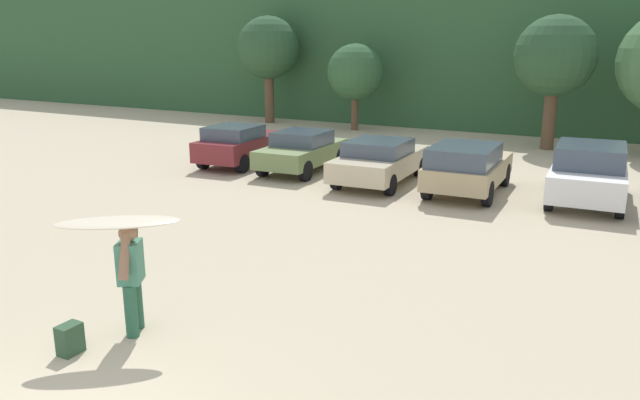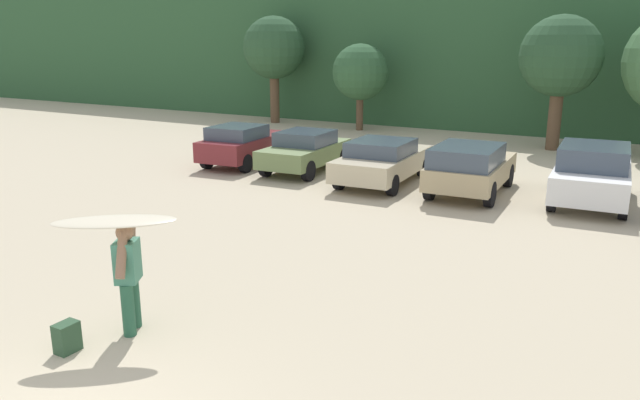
{
  "view_description": "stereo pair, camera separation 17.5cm",
  "coord_description": "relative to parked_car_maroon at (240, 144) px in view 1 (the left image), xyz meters",
  "views": [
    {
      "loc": [
        5.59,
        -3.55,
        4.41
      ],
      "look_at": [
        -0.54,
        7.47,
        1.09
      ],
      "focal_mm": 33.98,
      "sensor_mm": 36.0,
      "label": 1
    },
    {
      "loc": [
        5.74,
        -3.47,
        4.41
      ],
      "look_at": [
        -0.54,
        7.47,
        1.09
      ],
      "focal_mm": 33.98,
      "sensor_mm": 36.0,
      "label": 2
    }
  ],
  "objects": [
    {
      "name": "backpack_dropped",
      "position": [
        6.13,
        -12.48,
        -0.55
      ],
      "size": [
        0.24,
        0.34,
        0.45
      ],
      "color": "#2D4C33",
      "rests_on": "ground_plane"
    },
    {
      "name": "person_adult",
      "position": [
        6.45,
        -11.53,
        0.22
      ],
      "size": [
        0.56,
        0.81,
        1.75
      ],
      "rotation": [
        0.0,
        0.0,
        3.68
      ],
      "color": "#26593F",
      "rests_on": "ground_plane"
    },
    {
      "name": "parked_car_olive_green",
      "position": [
        2.58,
        0.09,
        -0.03
      ],
      "size": [
        2.02,
        4.02,
        1.41
      ],
      "rotation": [
        0.0,
        0.0,
        1.63
      ],
      "color": "#6B7F4C",
      "rests_on": "ground_plane"
    },
    {
      "name": "parked_car_maroon",
      "position": [
        0.0,
        0.0,
        0.0
      ],
      "size": [
        2.13,
        4.12,
        1.48
      ],
      "rotation": [
        0.0,
        0.0,
        1.66
      ],
      "color": "maroon",
      "rests_on": "ground_plane"
    },
    {
      "name": "tree_ridge_back",
      "position": [
        -0.25,
        10.07,
        2.11
      ],
      "size": [
        2.78,
        2.78,
        4.29
      ],
      "color": "brown",
      "rests_on": "ground_plane"
    },
    {
      "name": "tree_far_left",
      "position": [
        -5.63,
        10.38,
        3.23
      ],
      "size": [
        3.34,
        3.34,
        5.72
      ],
      "color": "brown",
      "rests_on": "ground_plane"
    },
    {
      "name": "tree_center",
      "position": [
        9.27,
        8.93,
        3.0
      ],
      "size": [
        3.26,
        3.26,
        5.45
      ],
      "color": "brown",
      "rests_on": "ground_plane"
    },
    {
      "name": "surfboard_cream",
      "position": [
        6.41,
        -11.67,
        1.05
      ],
      "size": [
        1.76,
        1.52,
        0.13
      ],
      "rotation": [
        0.0,
        0.0,
        3.8
      ],
      "color": "beige"
    },
    {
      "name": "parked_car_white",
      "position": [
        11.7,
        0.4,
        0.08
      ],
      "size": [
        2.17,
        4.34,
        1.65
      ],
      "rotation": [
        0.0,
        0.0,
        1.64
      ],
      "color": "white",
      "rests_on": "ground_plane"
    },
    {
      "name": "hillside_ridge",
      "position": [
        7.58,
        18.21,
        3.0
      ],
      "size": [
        108.0,
        12.0,
        7.54
      ],
      "primitive_type": "cube",
      "color": "#2D5633",
      "rests_on": "ground_plane"
    },
    {
      "name": "parked_car_champagne",
      "position": [
        5.64,
        -0.22,
        -0.03
      ],
      "size": [
        2.14,
        4.49,
        1.4
      ],
      "rotation": [
        0.0,
        0.0,
        1.62
      ],
      "color": "beige",
      "rests_on": "ground_plane"
    },
    {
      "name": "parked_car_tan",
      "position": [
        8.48,
        -0.32,
        0.06
      ],
      "size": [
        2.07,
        4.14,
        1.53
      ],
      "rotation": [
        0.0,
        0.0,
        1.62
      ],
      "color": "tan",
      "rests_on": "ground_plane"
    }
  ]
}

